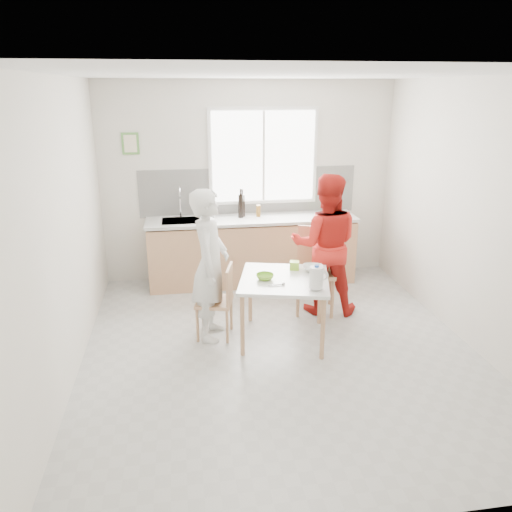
{
  "coord_description": "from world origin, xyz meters",
  "views": [
    {
      "loc": [
        -0.96,
        -4.52,
        2.59
      ],
      "look_at": [
        -0.22,
        0.2,
        0.97
      ],
      "focal_mm": 35.0,
      "sensor_mm": 36.0,
      "label": 1
    }
  ],
  "objects_px": {
    "dining_table": "(284,285)",
    "person_red": "(325,245)",
    "wine_bottle_a": "(241,206)",
    "chair_left": "(220,298)",
    "milk_jug": "(317,277)",
    "wine_bottle_b": "(242,206)",
    "bowl_green": "(265,277)",
    "bowl_white": "(313,268)",
    "person_white": "(210,265)",
    "chair_far": "(315,265)"
  },
  "relations": [
    {
      "from": "person_white",
      "to": "milk_jug",
      "type": "height_order",
      "value": "person_white"
    },
    {
      "from": "dining_table",
      "to": "milk_jug",
      "type": "distance_m",
      "value": 0.47
    },
    {
      "from": "wine_bottle_b",
      "to": "dining_table",
      "type": "bearing_deg",
      "value": -83.65
    },
    {
      "from": "wine_bottle_a",
      "to": "wine_bottle_b",
      "type": "relative_size",
      "value": 1.07
    },
    {
      "from": "milk_jug",
      "to": "chair_left",
      "type": "bearing_deg",
      "value": 164.59
    },
    {
      "from": "bowl_white",
      "to": "milk_jug",
      "type": "height_order",
      "value": "milk_jug"
    },
    {
      "from": "dining_table",
      "to": "person_white",
      "type": "relative_size",
      "value": 0.67
    },
    {
      "from": "person_red",
      "to": "wine_bottle_b",
      "type": "distance_m",
      "value": 1.46
    },
    {
      "from": "dining_table",
      "to": "bowl_green",
      "type": "distance_m",
      "value": 0.23
    },
    {
      "from": "dining_table",
      "to": "bowl_white",
      "type": "bearing_deg",
      "value": 25.92
    },
    {
      "from": "milk_jug",
      "to": "wine_bottle_a",
      "type": "xyz_separation_m",
      "value": [
        -0.48,
        2.11,
        0.25
      ]
    },
    {
      "from": "chair_far",
      "to": "milk_jug",
      "type": "bearing_deg",
      "value": -91.37
    },
    {
      "from": "chair_far",
      "to": "bowl_green",
      "type": "distance_m",
      "value": 1.05
    },
    {
      "from": "wine_bottle_a",
      "to": "wine_bottle_b",
      "type": "xyz_separation_m",
      "value": [
        0.03,
        0.06,
        -0.01
      ]
    },
    {
      "from": "chair_left",
      "to": "milk_jug",
      "type": "height_order",
      "value": "milk_jug"
    },
    {
      "from": "chair_far",
      "to": "wine_bottle_b",
      "type": "xyz_separation_m",
      "value": [
        -0.74,
        1.1,
        0.51
      ]
    },
    {
      "from": "wine_bottle_b",
      "to": "chair_left",
      "type": "bearing_deg",
      "value": -105.73
    },
    {
      "from": "person_white",
      "to": "wine_bottle_b",
      "type": "distance_m",
      "value": 1.74
    },
    {
      "from": "person_red",
      "to": "chair_left",
      "type": "bearing_deg",
      "value": 34.07
    },
    {
      "from": "chair_far",
      "to": "person_red",
      "type": "xyz_separation_m",
      "value": [
        0.08,
        -0.08,
        0.28
      ]
    },
    {
      "from": "bowl_green",
      "to": "wine_bottle_a",
      "type": "xyz_separation_m",
      "value": [
        -0.03,
        1.76,
        0.35
      ]
    },
    {
      "from": "dining_table",
      "to": "wine_bottle_b",
      "type": "distance_m",
      "value": 1.88
    },
    {
      "from": "milk_jug",
      "to": "wine_bottle_b",
      "type": "bearing_deg",
      "value": 115.6
    },
    {
      "from": "chair_left",
      "to": "person_white",
      "type": "bearing_deg",
      "value": -90.0
    },
    {
      "from": "person_red",
      "to": "wine_bottle_a",
      "type": "xyz_separation_m",
      "value": [
        -0.85,
        1.12,
        0.24
      ]
    },
    {
      "from": "person_white",
      "to": "chair_left",
      "type": "bearing_deg",
      "value": -90.0
    },
    {
      "from": "chair_left",
      "to": "bowl_green",
      "type": "xyz_separation_m",
      "value": [
        0.46,
        -0.17,
        0.28
      ]
    },
    {
      "from": "chair_left",
      "to": "person_white",
      "type": "height_order",
      "value": "person_white"
    },
    {
      "from": "wine_bottle_a",
      "to": "dining_table",
      "type": "bearing_deg",
      "value": -82.43
    },
    {
      "from": "chair_left",
      "to": "bowl_white",
      "type": "relative_size",
      "value": 3.55
    },
    {
      "from": "dining_table",
      "to": "wine_bottle_a",
      "type": "xyz_separation_m",
      "value": [
        -0.23,
        1.76,
        0.45
      ]
    },
    {
      "from": "bowl_green",
      "to": "wine_bottle_b",
      "type": "height_order",
      "value": "wine_bottle_b"
    },
    {
      "from": "person_red",
      "to": "wine_bottle_a",
      "type": "bearing_deg",
      "value": -38.76
    },
    {
      "from": "wine_bottle_a",
      "to": "bowl_green",
      "type": "bearing_deg",
      "value": -89.1
    },
    {
      "from": "person_white",
      "to": "person_red",
      "type": "relative_size",
      "value": 0.98
    },
    {
      "from": "dining_table",
      "to": "chair_far",
      "type": "bearing_deg",
      "value": 53.17
    },
    {
      "from": "person_white",
      "to": "bowl_green",
      "type": "relative_size",
      "value": 8.96
    },
    {
      "from": "chair_left",
      "to": "bowl_green",
      "type": "distance_m",
      "value": 0.57
    },
    {
      "from": "person_red",
      "to": "bowl_green",
      "type": "xyz_separation_m",
      "value": [
        -0.83,
        -0.64,
        -0.11
      ]
    },
    {
      "from": "wine_bottle_a",
      "to": "wine_bottle_b",
      "type": "height_order",
      "value": "wine_bottle_a"
    },
    {
      "from": "bowl_white",
      "to": "wine_bottle_a",
      "type": "relative_size",
      "value": 0.71
    },
    {
      "from": "wine_bottle_b",
      "to": "bowl_white",
      "type": "bearing_deg",
      "value": -71.44
    },
    {
      "from": "dining_table",
      "to": "wine_bottle_b",
      "type": "relative_size",
      "value": 3.67
    },
    {
      "from": "milk_jug",
      "to": "wine_bottle_b",
      "type": "height_order",
      "value": "wine_bottle_b"
    },
    {
      "from": "chair_left",
      "to": "milk_jug",
      "type": "bearing_deg",
      "value": 74.59
    },
    {
      "from": "chair_left",
      "to": "milk_jug",
      "type": "distance_m",
      "value": 1.12
    },
    {
      "from": "person_red",
      "to": "milk_jug",
      "type": "xyz_separation_m",
      "value": [
        -0.37,
        -0.99,
        -0.01
      ]
    },
    {
      "from": "dining_table",
      "to": "person_red",
      "type": "bearing_deg",
      "value": 45.86
    },
    {
      "from": "dining_table",
      "to": "chair_far",
      "type": "distance_m",
      "value": 0.9
    },
    {
      "from": "person_red",
      "to": "wine_bottle_a",
      "type": "height_order",
      "value": "person_red"
    }
  ]
}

